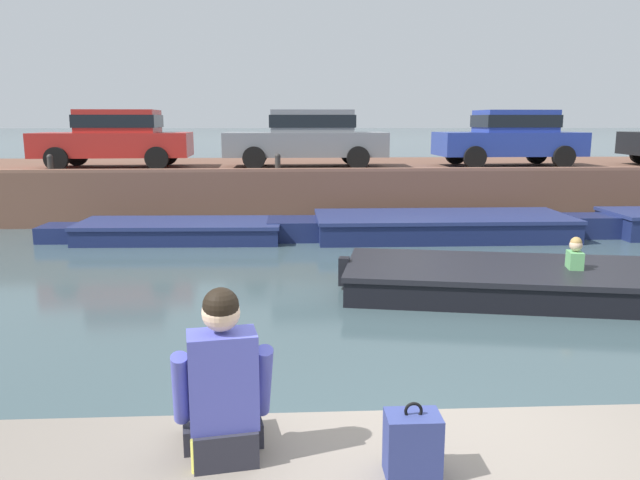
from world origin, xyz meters
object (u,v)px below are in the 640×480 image
(car_centre_blue, at_px, (511,136))
(person_seated_left, at_px, (223,392))
(car_left_inner_grey, at_px, (308,136))
(mooring_bollard_west, at_px, (50,162))
(car_leftmost_red, at_px, (116,136))
(boat_moored_west_navy, at_px, (171,231))
(backpack_on_ledge, at_px, (412,445))
(bottle_drink, at_px, (197,455))
(motorboat_passing, at_px, (537,282))
(mooring_bollard_mid, at_px, (278,162))
(boat_moored_central_navy, at_px, (429,226))

(car_centre_blue, xyz_separation_m, person_seated_left, (-6.59, -14.08, -1.01))
(car_left_inner_grey, bearing_deg, mooring_bollard_west, -167.43)
(car_leftmost_red, relative_size, car_left_inner_grey, 0.94)
(car_left_inner_grey, relative_size, car_centre_blue, 1.10)
(boat_moored_west_navy, height_order, backpack_on_ledge, backpack_on_ledge)
(boat_moored_west_navy, distance_m, mooring_bollard_west, 4.03)
(boat_moored_west_navy, xyz_separation_m, bottle_drink, (2.11, -10.88, 0.72))
(car_leftmost_red, distance_m, bottle_drink, 14.87)
(boat_moored_west_navy, relative_size, person_seated_left, 5.57)
(mooring_bollard_west, bearing_deg, backpack_on_ledge, -63.36)
(motorboat_passing, distance_m, mooring_bollard_west, 11.86)
(mooring_bollard_mid, bearing_deg, boat_moored_west_navy, -140.87)
(boat_moored_central_navy, distance_m, mooring_bollard_mid, 4.18)
(motorboat_passing, xyz_separation_m, person_seated_left, (-4.15, -5.87, 0.99))
(boat_moored_central_navy, distance_m, motorboat_passing, 4.94)
(boat_moored_west_navy, xyz_separation_m, mooring_bollard_west, (-3.24, 1.93, 1.41))
(boat_moored_west_navy, relative_size, boat_moored_central_navy, 0.78)
(boat_moored_central_navy, relative_size, car_centre_blue, 1.72)
(car_left_inner_grey, bearing_deg, car_centre_blue, 0.02)
(person_seated_left, bearing_deg, car_leftmost_red, 106.68)
(boat_moored_west_navy, relative_size, car_left_inner_grey, 1.23)
(boat_moored_west_navy, relative_size, motorboat_passing, 0.83)
(person_seated_left, distance_m, bottle_drink, 0.34)
(car_left_inner_grey, xyz_separation_m, mooring_bollard_mid, (-0.81, -1.43, -0.61))
(backpack_on_ledge, bearing_deg, mooring_bollard_mid, 93.77)
(boat_moored_west_navy, distance_m, mooring_bollard_mid, 3.37)
(boat_moored_west_navy, height_order, mooring_bollard_west, mooring_bollard_west)
(car_leftmost_red, relative_size, mooring_bollard_mid, 9.25)
(car_centre_blue, distance_m, person_seated_left, 15.58)
(car_centre_blue, bearing_deg, motorboat_passing, -106.53)
(car_left_inner_grey, xyz_separation_m, mooring_bollard_west, (-6.42, -1.43, -0.61))
(car_centre_blue, bearing_deg, car_leftmost_red, 180.00)
(boat_moored_west_navy, xyz_separation_m, car_leftmost_red, (-1.98, 3.37, 2.01))
(car_centre_blue, distance_m, bottle_drink, 15.80)
(boat_moored_west_navy, height_order, car_left_inner_grey, car_left_inner_grey)
(motorboat_passing, height_order, car_left_inner_grey, car_left_inner_grey)
(boat_moored_west_navy, height_order, boat_moored_central_navy, boat_moored_central_navy)
(boat_moored_central_navy, distance_m, bottle_drink, 11.57)
(car_leftmost_red, distance_m, car_left_inner_grey, 5.16)
(car_leftmost_red, bearing_deg, motorboat_passing, -44.46)
(boat_moored_west_navy, bearing_deg, car_centre_blue, 20.86)
(boat_moored_west_navy, distance_m, person_seated_left, 10.99)
(car_left_inner_grey, distance_m, mooring_bollard_mid, 1.75)
(bottle_drink, bearing_deg, boat_moored_west_navy, 100.98)
(car_leftmost_red, bearing_deg, mooring_bollard_mid, -18.23)
(boat_moored_west_navy, distance_m, bottle_drink, 11.10)
(motorboat_passing, height_order, bottle_drink, bottle_drink)
(boat_moored_west_navy, height_order, bottle_drink, bottle_drink)
(mooring_bollard_mid, distance_m, bottle_drink, 12.83)
(motorboat_passing, relative_size, car_leftmost_red, 1.58)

